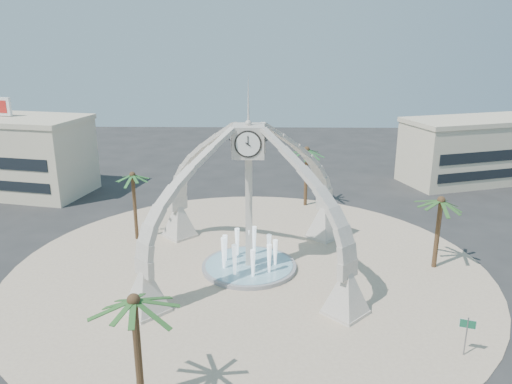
{
  "coord_description": "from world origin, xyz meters",
  "views": [
    {
      "loc": [
        1.35,
        -38.47,
        18.79
      ],
      "look_at": [
        0.55,
        2.0,
        6.23
      ],
      "focal_mm": 35.0,
      "sensor_mm": 36.0,
      "label": 1
    }
  ],
  "objects_px": {
    "palm_west": "(132,176)",
    "palm_north": "(307,150)",
    "palm_east": "(441,201)",
    "street_sign": "(467,329)",
    "clock_tower": "(249,196)",
    "fountain": "(249,266)",
    "palm_south": "(134,302)"
  },
  "relations": [
    {
      "from": "palm_north",
      "to": "palm_south",
      "type": "height_order",
      "value": "palm_north"
    },
    {
      "from": "palm_north",
      "to": "street_sign",
      "type": "distance_m",
      "value": 30.09
    },
    {
      "from": "palm_north",
      "to": "clock_tower",
      "type": "bearing_deg",
      "value": -109.56
    },
    {
      "from": "clock_tower",
      "to": "fountain",
      "type": "distance_m",
      "value": 6.2
    },
    {
      "from": "street_sign",
      "to": "palm_south",
      "type": "bearing_deg",
      "value": -147.02
    },
    {
      "from": "palm_west",
      "to": "palm_south",
      "type": "distance_m",
      "value": 23.73
    },
    {
      "from": "palm_west",
      "to": "palm_north",
      "type": "height_order",
      "value": "palm_north"
    },
    {
      "from": "fountain",
      "to": "palm_south",
      "type": "distance_m",
      "value": 18.39
    },
    {
      "from": "street_sign",
      "to": "palm_east",
      "type": "bearing_deg",
      "value": 98.89
    },
    {
      "from": "palm_north",
      "to": "palm_south",
      "type": "relative_size",
      "value": 1.05
    },
    {
      "from": "palm_south",
      "to": "palm_west",
      "type": "bearing_deg",
      "value": 104.58
    },
    {
      "from": "palm_west",
      "to": "fountain",
      "type": "bearing_deg",
      "value": -29.73
    },
    {
      "from": "palm_east",
      "to": "palm_south",
      "type": "relative_size",
      "value": 0.96
    },
    {
      "from": "palm_east",
      "to": "palm_south",
      "type": "height_order",
      "value": "palm_south"
    },
    {
      "from": "clock_tower",
      "to": "street_sign",
      "type": "distance_m",
      "value": 18.62
    },
    {
      "from": "fountain",
      "to": "clock_tower",
      "type": "bearing_deg",
      "value": -90.0
    },
    {
      "from": "clock_tower",
      "to": "palm_north",
      "type": "xyz_separation_m",
      "value": [
        6.01,
        16.92,
        0.09
      ]
    },
    {
      "from": "palm_west",
      "to": "palm_south",
      "type": "height_order",
      "value": "palm_west"
    },
    {
      "from": "fountain",
      "to": "palm_south",
      "type": "xyz_separation_m",
      "value": [
        -5.16,
        -16.61,
        5.96
      ]
    },
    {
      "from": "clock_tower",
      "to": "street_sign",
      "type": "relative_size",
      "value": 6.75
    },
    {
      "from": "fountain",
      "to": "palm_west",
      "type": "bearing_deg",
      "value": 150.27
    },
    {
      "from": "palm_north",
      "to": "street_sign",
      "type": "xyz_separation_m",
      "value": [
        7.63,
        -28.73,
        -4.68
      ]
    },
    {
      "from": "palm_north",
      "to": "palm_east",
      "type": "bearing_deg",
      "value": -59.01
    },
    {
      "from": "clock_tower",
      "to": "street_sign",
      "type": "bearing_deg",
      "value": -40.88
    },
    {
      "from": "palm_east",
      "to": "street_sign",
      "type": "xyz_separation_m",
      "value": [
        -2.14,
        -12.46,
        -4.04
      ]
    },
    {
      "from": "clock_tower",
      "to": "palm_north",
      "type": "bearing_deg",
      "value": 70.44
    },
    {
      "from": "palm_east",
      "to": "palm_west",
      "type": "distance_m",
      "value": 27.52
    },
    {
      "from": "palm_west",
      "to": "palm_north",
      "type": "distance_m",
      "value": 20.14
    },
    {
      "from": "palm_west",
      "to": "street_sign",
      "type": "height_order",
      "value": "palm_west"
    },
    {
      "from": "clock_tower",
      "to": "fountain",
      "type": "height_order",
      "value": "clock_tower"
    },
    {
      "from": "clock_tower",
      "to": "palm_west",
      "type": "height_order",
      "value": "clock_tower"
    },
    {
      "from": "palm_south",
      "to": "street_sign",
      "type": "height_order",
      "value": "palm_south"
    }
  ]
}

